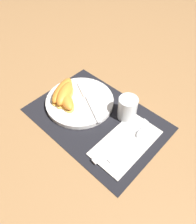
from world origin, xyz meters
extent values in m
plane|color=#A37547|center=(0.00, 0.00, 0.00)|extent=(3.00, 3.00, 0.00)
cube|color=black|center=(0.00, 0.00, 0.00)|extent=(0.43, 0.30, 0.00)
cylinder|color=white|center=(-0.09, 0.01, 0.01)|extent=(0.23, 0.23, 0.02)
cylinder|color=silver|center=(0.07, 0.07, 0.04)|extent=(0.06, 0.06, 0.08)
cylinder|color=orange|center=(0.07, 0.07, 0.02)|extent=(0.05, 0.05, 0.03)
cube|color=white|center=(0.13, -0.01, 0.01)|extent=(0.12, 0.22, 0.00)
cube|color=silver|center=(0.11, -0.08, 0.01)|extent=(0.02, 0.09, 0.01)
cube|color=silver|center=(0.12, 0.03, 0.01)|extent=(0.03, 0.14, 0.01)
cube|color=silver|center=(0.14, -0.04, 0.01)|extent=(0.02, 0.12, 0.01)
ellipsoid|color=silver|center=(0.15, 0.05, 0.01)|extent=(0.04, 0.06, 0.01)
cube|color=silver|center=(-0.02, 0.01, 0.02)|extent=(0.12, 0.07, 0.00)
cube|color=silver|center=(-0.11, 0.05, 0.02)|extent=(0.08, 0.06, 0.00)
ellipsoid|color=#F7C656|center=(-0.15, -0.01, 0.02)|extent=(0.09, 0.14, 0.01)
ellipsoid|color=orange|center=(-0.15, -0.01, 0.04)|extent=(0.09, 0.13, 0.03)
ellipsoid|color=#F7C656|center=(-0.13, -0.02, 0.02)|extent=(0.10, 0.12, 0.01)
ellipsoid|color=orange|center=(-0.13, -0.02, 0.04)|extent=(0.09, 0.12, 0.04)
ellipsoid|color=#F7C656|center=(-0.11, -0.03, 0.02)|extent=(0.11, 0.08, 0.01)
ellipsoid|color=orange|center=(-0.11, -0.03, 0.04)|extent=(0.11, 0.07, 0.03)
camera|label=1|loc=(0.32, -0.33, 0.56)|focal=35.00mm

